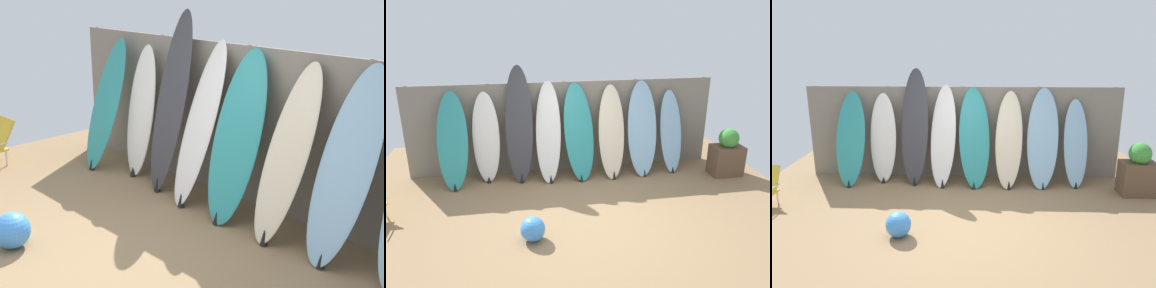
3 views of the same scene
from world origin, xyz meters
TOP-DOWN VIEW (x-y plane):
  - ground at (0.00, 0.00)m, footprint 7.68×7.68m
  - fence_back at (-0.00, 2.01)m, footprint 6.08×0.11m
  - surfboard_teal_0 at (-2.10, 1.55)m, footprint 0.56×0.67m
  - surfboard_white_1 at (-1.51, 1.68)m, footprint 0.50×0.41m
  - surfboard_charcoal_2 at (-0.90, 1.65)m, footprint 0.55×0.60m
  - surfboard_white_3 at (-0.36, 1.60)m, footprint 0.55×0.75m
  - surfboard_teal_4 at (0.23, 1.57)m, footprint 0.64×0.76m
  - surfboard_cream_5 at (0.87, 1.58)m, footprint 0.57×0.78m
  - surfboard_skyblue_6 at (1.49, 1.60)m, footprint 0.65×0.77m
  - surfboard_skyblue_7 at (2.11, 1.62)m, footprint 0.45×0.59m
  - planter_box at (3.11, 1.15)m, footprint 0.60×0.41m
  - beach_ball at (-0.80, -0.50)m, footprint 0.36×0.36m

SIDE VIEW (x-z plane):
  - ground at x=0.00m, z-range 0.00..0.00m
  - beach_ball at x=-0.80m, z-range 0.00..0.36m
  - planter_box at x=3.11m, z-range -0.05..0.90m
  - surfboard_skyblue_7 at x=2.11m, z-range -0.02..1.58m
  - surfboard_white_1 at x=-1.51m, z-range -0.01..1.69m
  - surfboard_teal_0 at x=-2.10m, z-range -0.01..1.72m
  - surfboard_cream_5 at x=0.87m, z-range -0.01..1.74m
  - surfboard_skyblue_6 at x=1.49m, z-range -0.01..1.79m
  - surfboard_teal_4 at x=0.23m, z-range -0.01..1.80m
  - fence_back at x=0.00m, z-range 0.00..1.80m
  - surfboard_white_3 at x=-0.36m, z-range -0.01..1.84m
  - surfboard_charcoal_2 at x=-0.90m, z-range -0.02..2.14m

